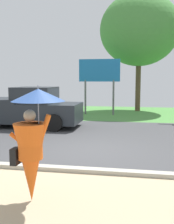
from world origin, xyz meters
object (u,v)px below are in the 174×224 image
monk_pedestrian (32,144)px  pickup_truck (26,108)px  roadside_billboard (99,74)px  tree_center_back (139,30)px

monk_pedestrian → pickup_truck: monk_pedestrian is taller
roadside_billboard → tree_center_back: tree_center_back is taller
pickup_truck → tree_center_back: 10.36m
roadside_billboard → tree_center_back: (2.43, 2.56, 3.08)m
pickup_truck → tree_center_back: tree_center_back is taller
monk_pedestrian → tree_center_back: bearing=67.9°
monk_pedestrian → roadside_billboard: 12.58m
pickup_truck → monk_pedestrian: bearing=-60.4°
monk_pedestrian → roadside_billboard: size_ratio=0.61×
monk_pedestrian → tree_center_back: (1.99, 15.04, 4.55)m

